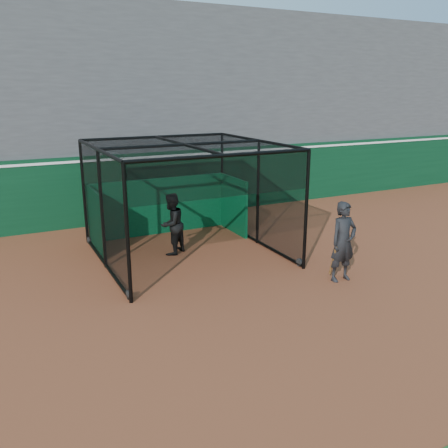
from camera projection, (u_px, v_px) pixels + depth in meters
name	position (u px, v px, depth m)	size (l,w,h in m)	color
ground	(246.00, 308.00, 10.66)	(120.00, 120.00, 0.00)	brown
outfield_wall	(136.00, 186.00, 17.63)	(50.00, 0.50, 2.50)	#09341B
grandstand	(106.00, 96.00, 20.00)	(50.00, 7.85, 8.95)	#4C4C4F
batting_cage	(186.00, 201.00, 13.71)	(4.93, 5.13, 3.25)	black
batter	(172.00, 224.00, 13.94)	(0.89, 0.69, 1.83)	black
on_deck_player	(343.00, 242.00, 11.96)	(0.76, 0.50, 2.06)	black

